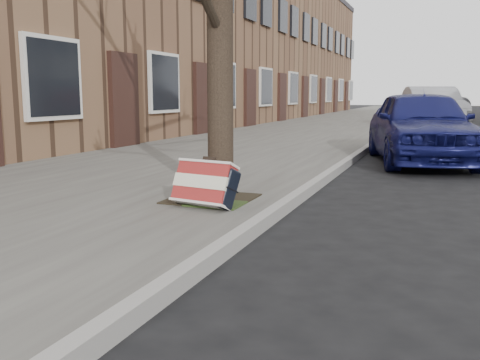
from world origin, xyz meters
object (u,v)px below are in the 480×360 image
at_px(suitcase_red, 204,184).
at_px(car_near_front, 421,126).
at_px(car_near_mid, 431,108).
at_px(suitcase_navy, 211,186).

relative_size(suitcase_red, car_near_front, 0.15).
relative_size(car_near_front, car_near_mid, 0.86).
bearing_deg(suitcase_red, car_near_mid, 94.37).
xyz_separation_m(suitcase_navy, car_near_front, (1.73, 5.39, 0.33)).
bearing_deg(suitcase_red, suitcase_navy, 39.85).
distance_m(suitcase_red, car_near_mid, 15.46).
xyz_separation_m(suitcase_red, car_near_front, (1.79, 5.43, 0.31)).
height_order(car_near_front, car_near_mid, car_near_mid).
bearing_deg(car_near_front, suitcase_red, -121.42).
relative_size(suitcase_navy, car_near_front, 0.14).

